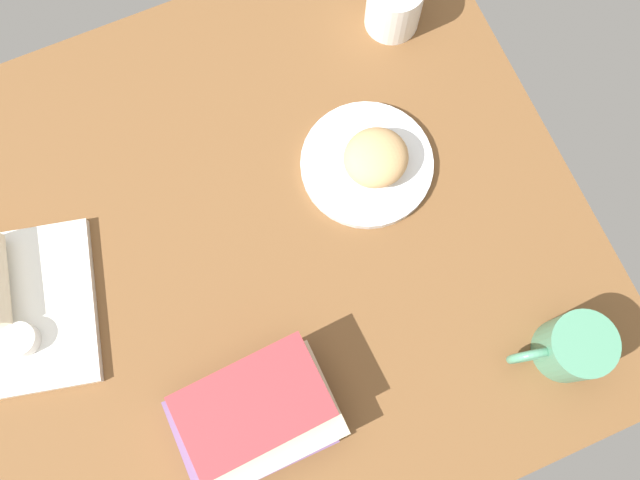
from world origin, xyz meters
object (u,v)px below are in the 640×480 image
book_stack (255,416)px  second_mug (572,348)px  round_plate (367,164)px  coffee_mug (394,2)px  square_plate (12,312)px  sauce_cup (22,342)px  scone_pastry (376,158)px

book_stack → second_mug: 44.61cm
round_plate → coffee_mug: bearing=-123.3°
square_plate → coffee_mug: (-71.46, -22.35, 3.98)cm
sauce_cup → second_mug: second_mug is taller
coffee_mug → round_plate: bearing=56.7°
second_mug → scone_pastry: bearing=-70.3°
scone_pastry → round_plate: bearing=-37.3°
round_plate → coffee_mug: size_ratio=1.56×
square_plate → second_mug: second_mug is taller
round_plate → second_mug: size_ratio=1.45×
second_mug → sauce_cup: bearing=-24.0°
round_plate → sauce_cup: sauce_cup is taller
sauce_cup → second_mug: bearing=156.0°
round_plate → book_stack: book_stack is taller
scone_pastry → coffee_mug: coffee_mug is taller
square_plate → scone_pastry: bearing=179.8°
scone_pastry → sauce_cup: bearing=5.1°
round_plate → square_plate: bearing=0.5°
round_plate → scone_pastry: scone_pastry is taller
scone_pastry → second_mug: (-13.03, 36.46, 0.62)cm
round_plate → book_stack: 41.25cm
book_stack → coffee_mug: (-44.09, -50.23, 0.59)cm
book_stack → second_mug: bearing=168.6°
scone_pastry → coffee_mug: size_ratio=0.75×
scone_pastry → book_stack: bearing=42.0°
scone_pastry → coffee_mug: bearing=-120.7°
second_mug → square_plate: bearing=-27.3°
round_plate → square_plate: square_plate is taller
scone_pastry → square_plate: bearing=-0.2°
square_plate → book_stack: book_stack is taller
round_plate → second_mug: second_mug is taller
square_plate → coffee_mug: 74.98cm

